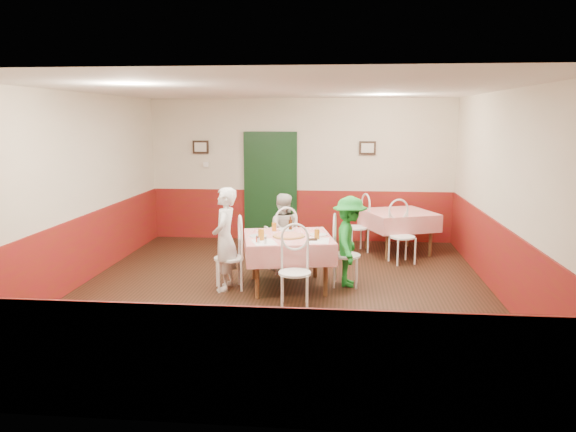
# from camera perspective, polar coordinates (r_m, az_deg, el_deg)

# --- Properties ---
(floor) EXTENTS (7.00, 7.00, 0.00)m
(floor) POSITION_cam_1_polar(r_m,az_deg,el_deg) (8.00, -0.66, -7.74)
(floor) COLOR black
(floor) RESTS_ON ground
(ceiling) EXTENTS (7.00, 7.00, 0.00)m
(ceiling) POSITION_cam_1_polar(r_m,az_deg,el_deg) (7.62, -0.70, 12.74)
(ceiling) COLOR white
(ceiling) RESTS_ON back_wall
(back_wall) EXTENTS (6.00, 0.10, 2.80)m
(back_wall) POSITION_cam_1_polar(r_m,az_deg,el_deg) (11.15, 1.30, 4.67)
(back_wall) COLOR beige
(back_wall) RESTS_ON ground
(front_wall) EXTENTS (6.00, 0.10, 2.80)m
(front_wall) POSITION_cam_1_polar(r_m,az_deg,el_deg) (4.28, -5.83, -4.05)
(front_wall) COLOR beige
(front_wall) RESTS_ON ground
(left_wall) EXTENTS (0.10, 7.00, 2.80)m
(left_wall) POSITION_cam_1_polar(r_m,az_deg,el_deg) (8.55, -21.11, 2.37)
(left_wall) COLOR beige
(left_wall) RESTS_ON ground
(right_wall) EXTENTS (0.10, 7.00, 2.80)m
(right_wall) POSITION_cam_1_polar(r_m,az_deg,el_deg) (7.94, 21.39, 1.81)
(right_wall) COLOR beige
(right_wall) RESTS_ON ground
(wainscot_back) EXTENTS (6.00, 0.03, 1.00)m
(wainscot_back) POSITION_cam_1_polar(r_m,az_deg,el_deg) (11.25, 1.28, 0.09)
(wainscot_back) COLOR maroon
(wainscot_back) RESTS_ON ground
(wainscot_front) EXTENTS (6.00, 0.03, 1.00)m
(wainscot_front) POSITION_cam_1_polar(r_m,az_deg,el_deg) (4.60, -5.59, -14.95)
(wainscot_front) COLOR maroon
(wainscot_front) RESTS_ON ground
(wainscot_left) EXTENTS (0.03, 7.00, 1.00)m
(wainscot_left) POSITION_cam_1_polar(r_m,az_deg,el_deg) (8.70, -20.65, -3.51)
(wainscot_left) COLOR maroon
(wainscot_left) RESTS_ON ground
(wainscot_right) EXTENTS (0.03, 7.00, 1.00)m
(wainscot_right) POSITION_cam_1_polar(r_m,az_deg,el_deg) (8.10, 20.89, -4.49)
(wainscot_right) COLOR maroon
(wainscot_right) RESTS_ON ground
(door) EXTENTS (0.96, 0.06, 2.10)m
(door) POSITION_cam_1_polar(r_m,az_deg,el_deg) (11.20, -1.79, 2.89)
(door) COLOR black
(door) RESTS_ON ground
(picture_left) EXTENTS (0.32, 0.03, 0.26)m
(picture_left) POSITION_cam_1_polar(r_m,az_deg,el_deg) (11.39, -8.86, 6.94)
(picture_left) COLOR black
(picture_left) RESTS_ON back_wall
(picture_right) EXTENTS (0.32, 0.03, 0.26)m
(picture_right) POSITION_cam_1_polar(r_m,az_deg,el_deg) (11.04, 8.08, 6.86)
(picture_right) COLOR black
(picture_right) RESTS_ON back_wall
(thermostat) EXTENTS (0.10, 0.03, 0.10)m
(thermostat) POSITION_cam_1_polar(r_m,az_deg,el_deg) (11.39, -8.33, 5.18)
(thermostat) COLOR white
(thermostat) RESTS_ON back_wall
(main_table) EXTENTS (1.44, 1.44, 0.77)m
(main_table) POSITION_cam_1_polar(r_m,az_deg,el_deg) (8.12, -0.00, -4.69)
(main_table) COLOR red
(main_table) RESTS_ON ground
(second_table) EXTENTS (1.46, 1.46, 0.77)m
(second_table) POSITION_cam_1_polar(r_m,az_deg,el_deg) (10.38, 11.12, -1.64)
(second_table) COLOR red
(second_table) RESTS_ON ground
(chair_left) EXTENTS (0.52, 0.52, 0.90)m
(chair_left) POSITION_cam_1_polar(r_m,az_deg,el_deg) (8.07, -6.03, -4.31)
(chair_left) COLOR white
(chair_left) RESTS_ON ground
(chair_right) EXTENTS (0.44, 0.44, 0.90)m
(chair_right) POSITION_cam_1_polar(r_m,az_deg,el_deg) (8.23, 5.91, -4.01)
(chair_right) COLOR white
(chair_right) RESTS_ON ground
(chair_far) EXTENTS (0.56, 0.56, 0.90)m
(chair_far) POSITION_cam_1_polar(r_m,az_deg,el_deg) (8.93, -0.56, -2.85)
(chair_far) COLOR white
(chair_far) RESTS_ON ground
(chair_near) EXTENTS (0.45, 0.45, 0.90)m
(chair_near) POSITION_cam_1_polar(r_m,az_deg,el_deg) (7.29, 0.69, -5.81)
(chair_near) COLOR white
(chair_near) RESTS_ON ground
(chair_second_a) EXTENTS (0.55, 0.55, 0.90)m
(chair_second_a) POSITION_cam_1_polar(r_m,az_deg,el_deg) (10.32, 6.99, -1.17)
(chair_second_a) COLOR white
(chair_second_a) RESTS_ON ground
(chair_second_b) EXTENTS (0.55, 0.55, 0.90)m
(chair_second_b) POSITION_cam_1_polar(r_m,az_deg,el_deg) (9.64, 11.55, -2.10)
(chair_second_b) COLOR white
(chair_second_b) RESTS_ON ground
(pizza) EXTENTS (0.52, 0.52, 0.03)m
(pizza) POSITION_cam_1_polar(r_m,az_deg,el_deg) (7.97, 0.08, -2.03)
(pizza) COLOR #B74723
(pizza) RESTS_ON main_table
(plate_left) EXTENTS (0.29, 0.29, 0.01)m
(plate_left) POSITION_cam_1_polar(r_m,az_deg,el_deg) (8.01, -3.04, -2.04)
(plate_left) COLOR white
(plate_left) RESTS_ON main_table
(plate_right) EXTENTS (0.29, 0.29, 0.01)m
(plate_right) POSITION_cam_1_polar(r_m,az_deg,el_deg) (8.09, 3.11, -1.92)
(plate_right) COLOR white
(plate_right) RESTS_ON main_table
(plate_far) EXTENTS (0.29, 0.29, 0.01)m
(plate_far) POSITION_cam_1_polar(r_m,az_deg,el_deg) (8.45, -0.20, -1.39)
(plate_far) COLOR white
(plate_far) RESTS_ON main_table
(glass_a) EXTENTS (0.10, 0.10, 0.15)m
(glass_a) POSITION_cam_1_polar(r_m,az_deg,el_deg) (7.74, -2.74, -1.92)
(glass_a) COLOR #BF7219
(glass_a) RESTS_ON main_table
(glass_b) EXTENTS (0.09, 0.09, 0.13)m
(glass_b) POSITION_cam_1_polar(r_m,az_deg,el_deg) (7.84, 2.95, -1.85)
(glass_b) COLOR #BF7219
(glass_b) RESTS_ON main_table
(glass_c) EXTENTS (0.08, 0.08, 0.12)m
(glass_c) POSITION_cam_1_polar(r_m,az_deg,el_deg) (8.37, -1.42, -1.11)
(glass_c) COLOR #BF7219
(glass_c) RESTS_ON main_table
(beer_bottle) EXTENTS (0.06, 0.06, 0.19)m
(beer_bottle) POSITION_cam_1_polar(r_m,az_deg,el_deg) (8.41, 0.24, -0.82)
(beer_bottle) COLOR #381C0A
(beer_bottle) RESTS_ON main_table
(shaker_a) EXTENTS (0.04, 0.04, 0.09)m
(shaker_a) POSITION_cam_1_polar(r_m,az_deg,el_deg) (7.57, -3.03, -2.45)
(shaker_a) COLOR silver
(shaker_a) RESTS_ON main_table
(shaker_b) EXTENTS (0.04, 0.04, 0.09)m
(shaker_b) POSITION_cam_1_polar(r_m,az_deg,el_deg) (7.52, -2.31, -2.53)
(shaker_b) COLOR silver
(shaker_b) RESTS_ON main_table
(shaker_c) EXTENTS (0.04, 0.04, 0.09)m
(shaker_c) POSITION_cam_1_polar(r_m,az_deg,el_deg) (7.63, -3.15, -2.35)
(shaker_c) COLOR #B23319
(shaker_c) RESTS_ON main_table
(menu_left) EXTENTS (0.42, 0.48, 0.00)m
(menu_left) POSITION_cam_1_polar(r_m,az_deg,el_deg) (7.64, -2.44, -2.67)
(menu_left) COLOR white
(menu_left) RESTS_ON main_table
(menu_right) EXTENTS (0.30, 0.40, 0.00)m
(menu_right) POSITION_cam_1_polar(r_m,az_deg,el_deg) (7.74, 3.07, -2.51)
(menu_right) COLOR white
(menu_right) RESTS_ON main_table
(wallet) EXTENTS (0.13, 0.11, 0.02)m
(wallet) POSITION_cam_1_polar(r_m,az_deg,el_deg) (7.76, 2.53, -2.40)
(wallet) COLOR black
(wallet) RESTS_ON main_table
(diner_left) EXTENTS (0.36, 0.54, 1.47)m
(diner_left) POSITION_cam_1_polar(r_m,az_deg,el_deg) (8.00, -6.43, -2.34)
(diner_left) COLOR gray
(diner_left) RESTS_ON ground
(diner_far) EXTENTS (0.62, 0.48, 1.25)m
(diner_far) POSITION_cam_1_polar(r_m,az_deg,el_deg) (8.94, -0.59, -1.68)
(diner_far) COLOR gray
(diner_far) RESTS_ON ground
(diner_right) EXTENTS (0.53, 0.87, 1.32)m
(diner_right) POSITION_cam_1_polar(r_m,az_deg,el_deg) (8.20, 6.28, -2.58)
(diner_right) COLOR gray
(diner_right) RESTS_ON ground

